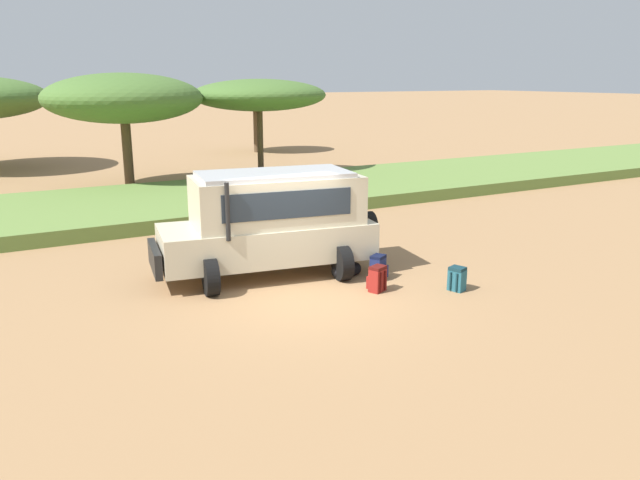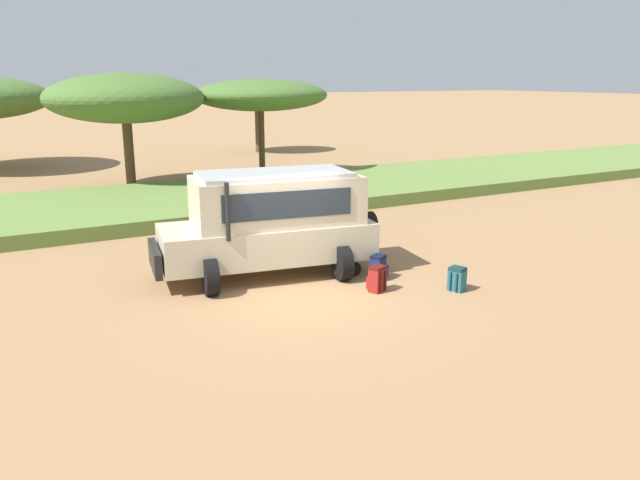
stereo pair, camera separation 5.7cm
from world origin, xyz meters
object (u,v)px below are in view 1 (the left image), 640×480
at_px(backpack_beside_front_wheel, 378,268).
at_px(backpack_near_rear_wheel, 377,279).
at_px(duffel_bag_low_black_case, 346,270).
at_px(acacia_tree_right_mid, 123,98).
at_px(acacia_tree_distant_right, 256,99).
at_px(safari_vehicle, 271,221).
at_px(acacia_tree_far_right, 259,95).
at_px(backpack_cluster_center, 457,279).

xyz_separation_m(backpack_beside_front_wheel, backpack_near_rear_wheel, (-0.51, -0.70, 0.00)).
relative_size(duffel_bag_low_black_case, acacia_tree_right_mid, 0.12).
xyz_separation_m(duffel_bag_low_black_case, acacia_tree_right_mid, (-1.74, 14.54, 3.55)).
xyz_separation_m(duffel_bag_low_black_case, acacia_tree_distant_right, (8.24, 24.20, 3.09)).
height_order(safari_vehicle, backpack_near_rear_wheel, safari_vehicle).
distance_m(duffel_bag_low_black_case, acacia_tree_far_right, 15.63).
height_order(acacia_tree_far_right, acacia_tree_distant_right, acacia_tree_far_right).
relative_size(safari_vehicle, acacia_tree_right_mid, 0.86).
height_order(duffel_bag_low_black_case, acacia_tree_distant_right, acacia_tree_distant_right).
xyz_separation_m(safari_vehicle, acacia_tree_right_mid, (-0.30, 13.52, 2.41)).
xyz_separation_m(safari_vehicle, acacia_tree_distant_right, (9.69, 23.18, 1.96)).
distance_m(backpack_beside_front_wheel, acacia_tree_far_right, 15.94).
bearing_deg(acacia_tree_distant_right, acacia_tree_far_right, -112.53).
distance_m(safari_vehicle, backpack_cluster_center, 4.43).
distance_m(backpack_cluster_center, acacia_tree_right_mid, 17.24).
relative_size(backpack_beside_front_wheel, duffel_bag_low_black_case, 0.72).
bearing_deg(backpack_near_rear_wheel, safari_vehicle, 123.82).
bearing_deg(duffel_bag_low_black_case, safari_vehicle, 144.79).
distance_m(acacia_tree_right_mid, acacia_tree_distant_right, 13.90).
bearing_deg(backpack_cluster_center, safari_vehicle, 135.25).
height_order(acacia_tree_right_mid, acacia_tree_far_right, acacia_tree_right_mid).
distance_m(backpack_beside_front_wheel, acacia_tree_right_mid, 15.61).
bearing_deg(duffel_bag_low_black_case, backpack_cluster_center, -51.27).
xyz_separation_m(backpack_beside_front_wheel, acacia_tree_far_right, (3.71, 15.11, 3.47)).
height_order(backpack_beside_front_wheel, backpack_cluster_center, backpack_beside_front_wheel).
bearing_deg(acacia_tree_far_right, backpack_beside_front_wheel, -103.79).
relative_size(acacia_tree_right_mid, acacia_tree_far_right, 1.04).
bearing_deg(acacia_tree_right_mid, duffel_bag_low_black_case, -83.17).
height_order(backpack_cluster_center, acacia_tree_right_mid, acacia_tree_right_mid).
distance_m(safari_vehicle, backpack_near_rear_wheel, 2.87).
xyz_separation_m(backpack_cluster_center, backpack_near_rear_wheel, (-1.57, 0.81, 0.02)).
xyz_separation_m(backpack_cluster_center, acacia_tree_far_right, (2.65, 16.62, 3.49)).
bearing_deg(acacia_tree_right_mid, safari_vehicle, -88.74).
xyz_separation_m(duffel_bag_low_black_case, acacia_tree_far_right, (4.26, 14.60, 3.59)).
xyz_separation_m(acacia_tree_far_right, acacia_tree_distant_right, (3.98, 9.60, -0.50)).
distance_m(backpack_beside_front_wheel, backpack_cluster_center, 1.84).
distance_m(backpack_cluster_center, backpack_near_rear_wheel, 1.76).
bearing_deg(acacia_tree_right_mid, backpack_cluster_center, -78.54).
bearing_deg(backpack_beside_front_wheel, acacia_tree_right_mid, 98.68).
bearing_deg(backpack_beside_front_wheel, duffel_bag_low_black_case, 137.43).
relative_size(safari_vehicle, backpack_near_rear_wheel, 9.56).
bearing_deg(safari_vehicle, acacia_tree_right_mid, 91.26).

